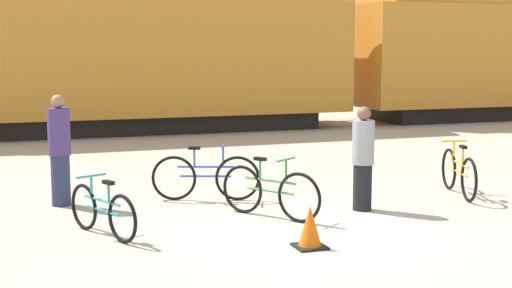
{
  "coord_description": "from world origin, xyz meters",
  "views": [
    {
      "loc": [
        -3.89,
        -8.92,
        2.57
      ],
      "look_at": [
        -0.34,
        1.27,
        1.1
      ],
      "focal_mm": 50.0,
      "sensor_mm": 36.0,
      "label": 1
    }
  ],
  "objects_px": {
    "bicycle_yellow": "(458,173)",
    "person_in_grey": "(363,159)",
    "bicycle_teal": "(102,211)",
    "traffic_cone": "(310,228)",
    "freight_train": "(142,38)",
    "person_in_purple": "(60,150)",
    "bicycle_blue": "(206,177)",
    "bicycle_green": "(270,192)"
  },
  "relations": [
    {
      "from": "bicycle_teal",
      "to": "bicycle_blue",
      "type": "relative_size",
      "value": 0.87
    },
    {
      "from": "freight_train",
      "to": "person_in_purple",
      "type": "distance_m",
      "value": 10.54
    },
    {
      "from": "bicycle_blue",
      "to": "person_in_grey",
      "type": "height_order",
      "value": "person_in_grey"
    },
    {
      "from": "bicycle_yellow",
      "to": "bicycle_blue",
      "type": "height_order",
      "value": "bicycle_blue"
    },
    {
      "from": "bicycle_green",
      "to": "traffic_cone",
      "type": "xyz_separation_m",
      "value": [
        -0.08,
        -1.7,
        -0.14
      ]
    },
    {
      "from": "person_in_purple",
      "to": "traffic_cone",
      "type": "relative_size",
      "value": 3.3
    },
    {
      "from": "person_in_grey",
      "to": "bicycle_blue",
      "type": "bearing_deg",
      "value": 116.65
    },
    {
      "from": "person_in_purple",
      "to": "freight_train",
      "type": "bearing_deg",
      "value": 61.45
    },
    {
      "from": "bicycle_blue",
      "to": "person_in_grey",
      "type": "bearing_deg",
      "value": -34.98
    },
    {
      "from": "freight_train",
      "to": "bicycle_yellow",
      "type": "bearing_deg",
      "value": -72.95
    },
    {
      "from": "bicycle_green",
      "to": "bicycle_blue",
      "type": "bearing_deg",
      "value": 111.52
    },
    {
      "from": "bicycle_yellow",
      "to": "traffic_cone",
      "type": "bearing_deg",
      "value": -149.94
    },
    {
      "from": "bicycle_green",
      "to": "person_in_grey",
      "type": "relative_size",
      "value": 0.92
    },
    {
      "from": "person_in_grey",
      "to": "person_in_purple",
      "type": "bearing_deg",
      "value": 128.53
    },
    {
      "from": "bicycle_blue",
      "to": "traffic_cone",
      "type": "distance_m",
      "value": 3.26
    },
    {
      "from": "bicycle_yellow",
      "to": "bicycle_green",
      "type": "bearing_deg",
      "value": -172.62
    },
    {
      "from": "person_in_grey",
      "to": "traffic_cone",
      "type": "bearing_deg",
      "value": -162.33
    },
    {
      "from": "bicycle_teal",
      "to": "person_in_grey",
      "type": "distance_m",
      "value": 4.13
    },
    {
      "from": "person_in_purple",
      "to": "bicycle_teal",
      "type": "bearing_deg",
      "value": -90.49
    },
    {
      "from": "bicycle_blue",
      "to": "bicycle_teal",
      "type": "bearing_deg",
      "value": -137.68
    },
    {
      "from": "bicycle_yellow",
      "to": "person_in_grey",
      "type": "bearing_deg",
      "value": -167.37
    },
    {
      "from": "bicycle_green",
      "to": "bicycle_teal",
      "type": "relative_size",
      "value": 1.0
    },
    {
      "from": "freight_train",
      "to": "person_in_purple",
      "type": "xyz_separation_m",
      "value": [
        -3.15,
        -9.87,
        -1.95
      ]
    },
    {
      "from": "person_in_grey",
      "to": "bicycle_teal",
      "type": "bearing_deg",
      "value": 155.2
    },
    {
      "from": "bicycle_yellow",
      "to": "person_in_grey",
      "type": "xyz_separation_m",
      "value": [
        -2.12,
        -0.48,
        0.43
      ]
    },
    {
      "from": "bicycle_blue",
      "to": "bicycle_yellow",
      "type": "bearing_deg",
      "value": -13.59
    },
    {
      "from": "bicycle_green",
      "to": "bicycle_teal",
      "type": "xyz_separation_m",
      "value": [
        -2.54,
        -0.25,
        -0.05
      ]
    },
    {
      "from": "bicycle_yellow",
      "to": "person_in_purple",
      "type": "relative_size",
      "value": 0.98
    },
    {
      "from": "bicycle_teal",
      "to": "traffic_cone",
      "type": "height_order",
      "value": "bicycle_teal"
    },
    {
      "from": "traffic_cone",
      "to": "person_in_purple",
      "type": "bearing_deg",
      "value": 128.24
    },
    {
      "from": "freight_train",
      "to": "bicycle_yellow",
      "type": "height_order",
      "value": "freight_train"
    },
    {
      "from": "person_in_purple",
      "to": "person_in_grey",
      "type": "height_order",
      "value": "person_in_purple"
    },
    {
      "from": "freight_train",
      "to": "traffic_cone",
      "type": "height_order",
      "value": "freight_train"
    },
    {
      "from": "bicycle_green",
      "to": "person_in_purple",
      "type": "bearing_deg",
      "value": 146.79
    },
    {
      "from": "person_in_grey",
      "to": "freight_train",
      "type": "bearing_deg",
      "value": 68.16
    },
    {
      "from": "person_in_purple",
      "to": "person_in_grey",
      "type": "bearing_deg",
      "value": -33.97
    },
    {
      "from": "freight_train",
      "to": "bicycle_blue",
      "type": "xyz_separation_m",
      "value": [
        -0.81,
        -10.28,
        -2.46
      ]
    },
    {
      "from": "freight_train",
      "to": "bicycle_yellow",
      "type": "relative_size",
      "value": 22.73
    },
    {
      "from": "bicycle_yellow",
      "to": "person_in_grey",
      "type": "relative_size",
      "value": 1.07
    },
    {
      "from": "freight_train",
      "to": "bicycle_yellow",
      "type": "xyz_separation_m",
      "value": [
        3.47,
        -11.31,
        -2.47
      ]
    },
    {
      "from": "bicycle_yellow",
      "to": "traffic_cone",
      "type": "relative_size",
      "value": 3.22
    },
    {
      "from": "bicycle_teal",
      "to": "traffic_cone",
      "type": "relative_size",
      "value": 2.76
    }
  ]
}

